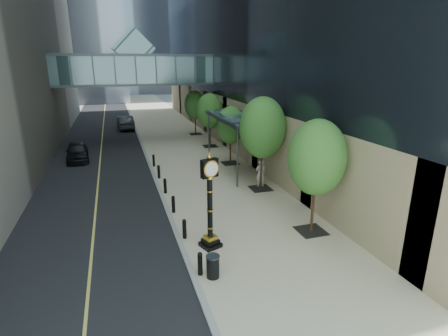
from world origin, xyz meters
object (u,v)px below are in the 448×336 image
(trash_bin, at_px, (213,267))
(car_near, at_px, (77,152))
(street_clock, at_px, (210,208))
(car_far, at_px, (125,122))
(pedestrian, at_px, (260,173))

(trash_bin, bearing_deg, car_near, 107.87)
(street_clock, xyz_separation_m, car_near, (-7.13, 18.04, -1.20))
(car_near, bearing_deg, car_far, 67.45)
(street_clock, height_order, trash_bin, street_clock)
(street_clock, height_order, pedestrian, street_clock)
(trash_bin, relative_size, pedestrian, 0.47)
(trash_bin, height_order, car_near, car_near)
(pedestrian, height_order, car_near, pedestrian)
(pedestrian, relative_size, car_near, 0.43)
(trash_bin, distance_m, pedestrian, 11.01)
(trash_bin, distance_m, car_far, 34.50)
(car_near, bearing_deg, pedestrian, -45.93)
(car_far, bearing_deg, pedestrian, 103.63)
(pedestrian, distance_m, car_far, 26.44)
(street_clock, distance_m, car_far, 32.18)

